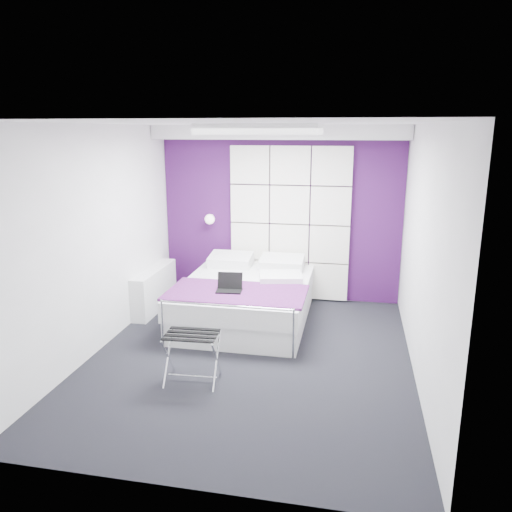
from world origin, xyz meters
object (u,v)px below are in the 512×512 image
at_px(luggage_rack, 192,358).
at_px(laptop, 230,286).
at_px(nightstand, 231,261).
at_px(radiator, 154,289).
at_px(bed, 246,299).
at_px(wall_lamp, 210,219).

height_order(luggage_rack, laptop, laptop).
bearing_deg(laptop, luggage_rack, -99.17).
bearing_deg(nightstand, radiator, -143.06).
relative_size(radiator, laptop, 3.84).
bearing_deg(luggage_rack, bed, 80.92).
distance_m(wall_lamp, laptop, 1.70).
bearing_deg(nightstand, laptop, -76.21).
bearing_deg(bed, radiator, 172.02).
relative_size(wall_lamp, nightstand, 0.31).
bearing_deg(luggage_rack, radiator, 118.55).
xyz_separation_m(wall_lamp, laptop, (0.66, -1.45, -0.58)).
distance_m(nightstand, luggage_rack, 2.71).
height_order(radiator, bed, bed).
relative_size(nightstand, luggage_rack, 0.90).
height_order(wall_lamp, laptop, wall_lamp).
relative_size(bed, laptop, 6.65).
bearing_deg(luggage_rack, wall_lamp, 98.66).
relative_size(wall_lamp, radiator, 0.12).
height_order(bed, laptop, laptop).
bearing_deg(radiator, laptop, -27.99).
bearing_deg(laptop, wall_lamp, 109.25).
relative_size(wall_lamp, bed, 0.07).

